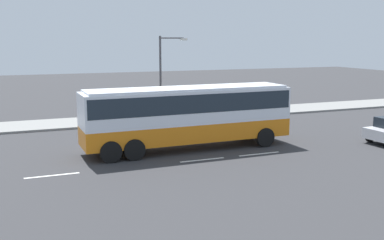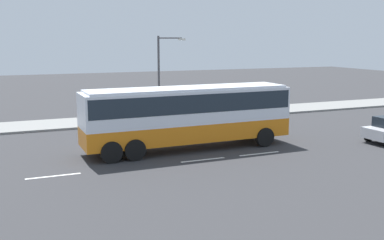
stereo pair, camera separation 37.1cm
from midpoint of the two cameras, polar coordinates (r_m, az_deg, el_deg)
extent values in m
plane|color=#333335|center=(25.90, -1.47, -3.39)|extent=(120.00, 120.00, 0.00)
cube|color=gray|center=(34.64, -6.81, 0.11)|extent=(80.00, 4.00, 0.15)
cube|color=white|center=(21.42, -16.68, -6.69)|extent=(2.40, 0.16, 0.01)
cube|color=white|center=(23.13, 1.77, -5.02)|extent=(2.40, 0.16, 0.01)
cube|color=white|center=(24.59, 8.87, -4.23)|extent=(2.40, 0.16, 0.01)
cube|color=orange|center=(25.16, -0.05, -1.34)|extent=(11.69, 2.67, 0.99)
cube|color=silver|center=(24.92, -0.05, 1.80)|extent=(11.69, 2.67, 1.80)
cube|color=#1E2833|center=(24.89, -0.05, 2.38)|extent=(11.46, 2.70, 0.99)
cube|color=#1E2833|center=(27.62, 11.09, 2.61)|extent=(0.16, 2.27, 1.44)
cube|color=silver|center=(24.80, -0.05, 3.99)|extent=(11.22, 2.52, 0.12)
cylinder|color=black|center=(28.13, 6.99, -1.23)|extent=(1.11, 0.32, 1.10)
cylinder|color=black|center=(26.14, 9.55, -2.16)|extent=(1.11, 0.32, 1.10)
cylinder|color=black|center=(25.31, -8.27, -2.53)|extent=(1.11, 0.32, 1.10)
cylinder|color=black|center=(23.08, -6.81, -3.72)|extent=(1.11, 0.32, 1.10)
cylinder|color=black|center=(25.05, -10.93, -2.74)|extent=(1.11, 0.32, 1.10)
cylinder|color=black|center=(22.80, -9.71, -3.97)|extent=(1.11, 0.32, 1.10)
cylinder|color=black|center=(29.12, 21.82, -1.96)|extent=(0.65, 0.23, 0.64)
cylinder|color=black|center=(32.95, -8.80, 0.40)|extent=(0.14, 0.14, 0.82)
cylinder|color=black|center=(33.08, -8.95, 0.44)|extent=(0.14, 0.14, 0.82)
cylinder|color=#B2333F|center=(32.91, -8.91, 1.65)|extent=(0.32, 0.32, 0.61)
sphere|color=#9E7051|center=(32.85, -8.93, 2.37)|extent=(0.22, 0.22, 0.22)
cylinder|color=#47474C|center=(33.13, -3.65, 5.19)|extent=(0.16, 0.16, 6.14)
cylinder|color=#47474C|center=(33.29, -2.22, 10.26)|extent=(1.80, 0.10, 0.10)
cube|color=silver|center=(33.60, -0.75, 10.09)|extent=(0.50, 0.24, 0.16)
camera|label=1|loc=(0.19, 90.42, -0.07)|focal=42.46mm
camera|label=2|loc=(0.19, -89.58, 0.07)|focal=42.46mm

